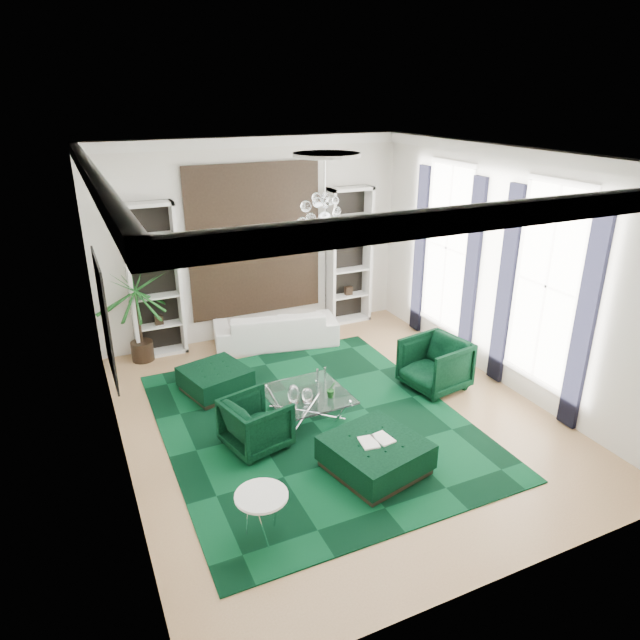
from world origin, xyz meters
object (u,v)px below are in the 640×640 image
armchair_right (435,364)px  palm (137,304)px  sofa (276,328)px  side_table (262,517)px  coffee_table (307,405)px  armchair_left (256,423)px  ottoman_side (215,381)px  ottoman_front (375,456)px

armchair_right → palm: size_ratio=0.43×
sofa → side_table: (-1.94, -4.75, -0.06)m
sofa → side_table: bearing=79.0°
sofa → palm: palm is taller
coffee_table → palm: palm is taller
armchair_left → palm: bearing=1.8°
armchair_right → sofa: bearing=-157.1°
side_table → armchair_right: bearing=28.9°
armchair_left → ottoman_side: bearing=-10.5°
coffee_table → ottoman_front: size_ratio=1.04×
sofa → coffee_table: size_ratio=2.00×
armchair_left → coffee_table: 1.02m
ottoman_front → palm: bearing=115.6°
sofa → armchair_left: bearing=76.2°
ottoman_front → side_table: 1.78m
sofa → armchair_right: armchair_right is taller
coffee_table → side_table: side_table is taller
sofa → ottoman_front: bearing=98.0°
ottoman_side → palm: palm is taller
armchair_right → ottoman_side: (-3.29, 1.36, -0.22)m
sofa → ottoman_front: (-0.24, -4.23, -0.11)m
armchair_right → ottoman_front: bearing=-62.2°
armchair_left → ottoman_front: 1.67m
armchair_right → coffee_table: armchair_right is taller
sofa → ottoman_side: 2.07m
sofa → coffee_table: sofa is taller
armchair_left → side_table: size_ratio=1.39×
palm → armchair_left: bearing=-73.9°
ottoman_side → side_table: size_ratio=1.62×
sofa → ottoman_side: (-1.56, -1.36, -0.13)m
armchair_right → coffee_table: (-2.25, 0.04, -0.23)m
sofa → palm: (-2.44, 0.36, 0.74)m
armchair_right → ottoman_front: 2.50m
armchair_right → side_table: armchair_right is taller
sofa → armchair_right: (1.74, -2.71, 0.09)m
ottoman_front → side_table: (-1.70, -0.52, 0.06)m
coffee_table → ottoman_front: (0.28, -1.55, 0.02)m
ottoman_side → armchair_left: bearing=-86.2°
sofa → side_table: sofa is taller
armchair_right → ottoman_side: 3.57m
armchair_right → palm: (-4.17, 3.07, 0.65)m
palm → armchair_right: bearing=-36.3°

